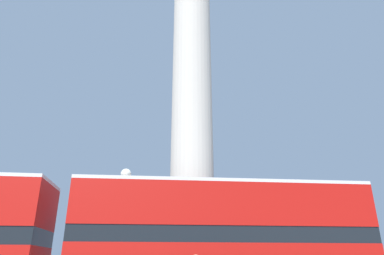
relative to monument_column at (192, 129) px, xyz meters
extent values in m
cube|color=beige|center=(0.00, 0.00, -5.39)|extent=(2.16, 2.16, 1.12)
cylinder|color=beige|center=(0.00, 0.00, 2.98)|extent=(2.18, 2.18, 15.61)
cube|color=black|center=(0.87, -3.79, -5.67)|extent=(10.73, 2.76, 0.55)
cube|color=#B7140F|center=(0.87, -3.79, -4.65)|extent=(10.73, 2.81, 1.49)
cube|color=silver|center=(0.87, -3.79, -3.84)|extent=(10.73, 2.81, 0.12)
cylinder|color=black|center=(-3.03, -1.86, -5.67)|extent=(0.14, 0.14, 5.04)
sphere|color=white|center=(-3.03, -1.86, -2.92)|extent=(0.47, 0.47, 0.47)
camera|label=1|loc=(-1.09, -16.73, -6.62)|focal=32.00mm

